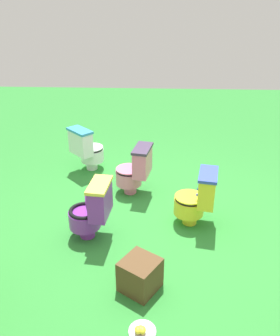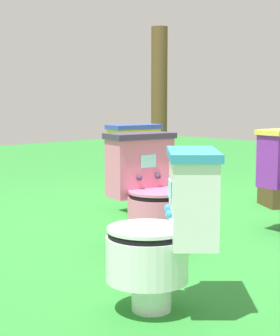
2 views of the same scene
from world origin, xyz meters
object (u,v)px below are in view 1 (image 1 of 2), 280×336
object	(u,v)px
toilet_pink	(135,170)
small_crate	(140,275)
toilet_purple	(92,210)
toilet_white	(87,149)
toilet_yellow	(197,198)

from	to	relation	value
toilet_pink	small_crate	world-z (taller)	toilet_pink
toilet_purple	small_crate	distance (m)	1.01
toilet_white	toilet_purple	world-z (taller)	same
small_crate	toilet_white	bearing A→B (deg)	20.89
toilet_yellow	toilet_purple	bearing A→B (deg)	115.19
toilet_white	small_crate	distance (m)	2.72
toilet_pink	small_crate	xyz separation A→B (m)	(-1.84, -0.16, -0.20)
toilet_pink	toilet_purple	bearing A→B (deg)	168.96
toilet_white	toilet_pink	xyz separation A→B (m)	(-0.70, -0.80, 0.00)
toilet_purple	toilet_white	bearing A→B (deg)	18.20
toilet_purple	small_crate	size ratio (longest dim) A/B	2.15
toilet_yellow	toilet_pink	world-z (taller)	same
toilet_yellow	toilet_purple	xyz separation A→B (m)	(-0.33, 1.23, 0.00)
toilet_yellow	toilet_pink	xyz separation A→B (m)	(0.72, 0.80, 0.00)
toilet_purple	toilet_pink	distance (m)	1.13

